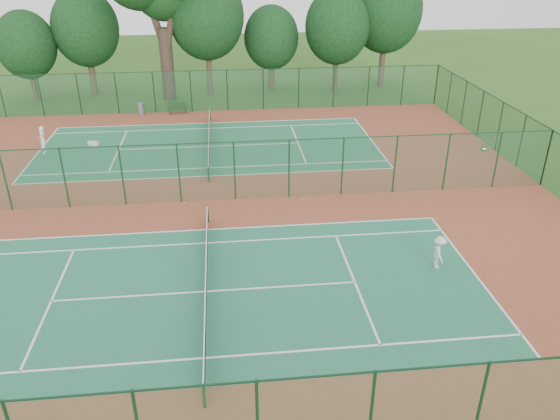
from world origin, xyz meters
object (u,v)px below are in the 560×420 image
at_px(trash_bin, 141,109).
at_px(kit_bag, 93,143).
at_px(player_far, 43,140).
at_px(bench, 178,108).
at_px(player_near, 439,252).

xyz_separation_m(trash_bin, kit_bag, (-2.56, -7.24, -0.35)).
height_order(player_far, bench, player_far).
relative_size(player_far, trash_bin, 1.91).
height_order(player_far, kit_bag, player_far).
distance_m(player_near, player_far, 27.67).
bearing_deg(player_near, kit_bag, 51.08).
bearing_deg(bench, player_far, -143.23).
bearing_deg(trash_bin, player_far, -123.26).
height_order(player_near, player_far, player_far).
bearing_deg(trash_bin, bench, 0.43).
relative_size(player_far, bench, 1.12).
bearing_deg(kit_bag, player_far, -135.19).
relative_size(player_near, kit_bag, 2.05).
height_order(player_near, bench, player_near).
distance_m(player_near, trash_bin, 30.28).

